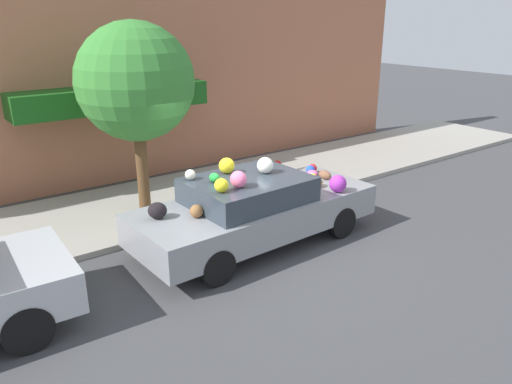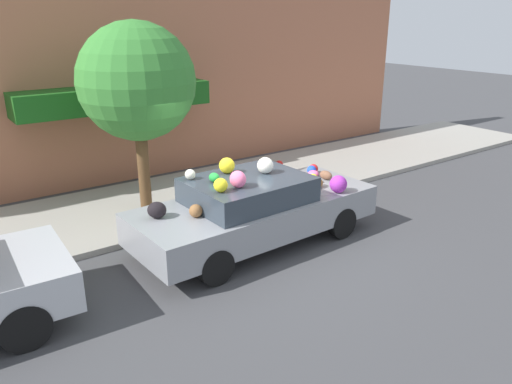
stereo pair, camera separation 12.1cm
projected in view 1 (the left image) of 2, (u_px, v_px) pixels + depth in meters
name	position (u px, v px, depth m)	size (l,w,h in m)	color
ground_plane	(253.00, 241.00, 9.35)	(60.00, 60.00, 0.00)	#424244
sidewalk_curb	(183.00, 197.00, 11.37)	(24.00, 3.20, 0.12)	#9E998E
building_facade	(132.00, 70.00, 12.11)	(18.00, 1.20, 5.52)	#B26B4C
street_tree	(135.00, 82.00, 9.56)	(2.29, 2.29, 3.81)	brown
fire_hydrant	(277.00, 175.00, 11.62)	(0.20, 0.20, 0.70)	red
art_car	(255.00, 208.00, 9.02)	(4.64, 1.93, 1.59)	gray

